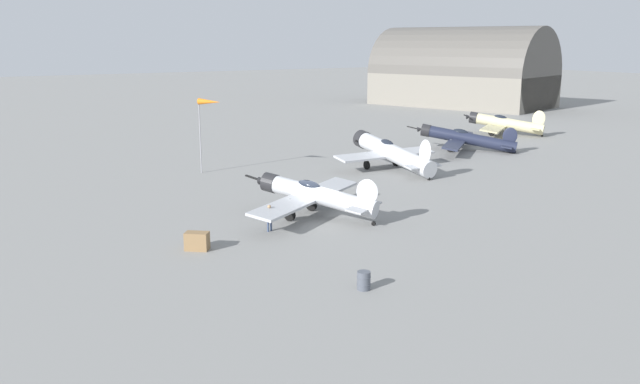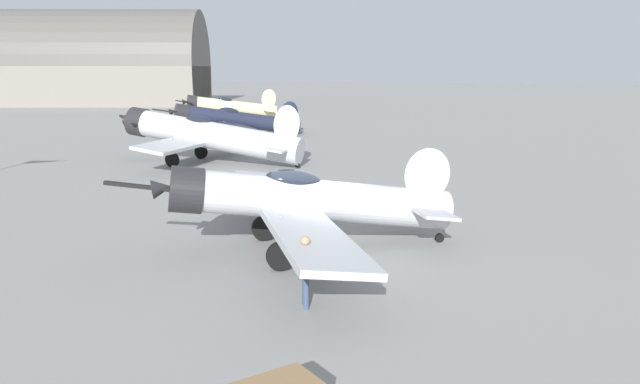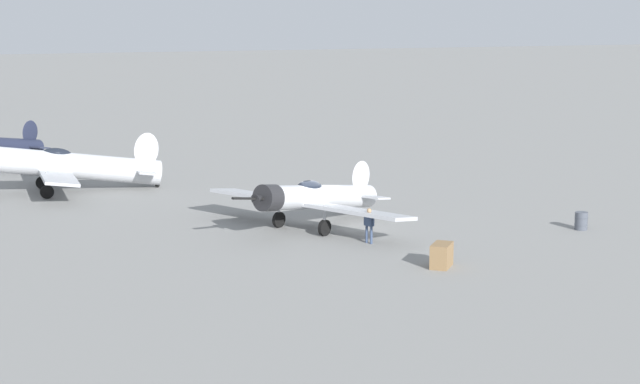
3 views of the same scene
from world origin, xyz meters
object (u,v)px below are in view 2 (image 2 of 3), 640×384
at_px(airplane_foreground, 304,201).
at_px(airplane_far_line, 235,120).
at_px(ground_crew_mechanic, 305,264).
at_px(airplane_outer_stand, 229,107).
at_px(airplane_mid_apron, 207,135).

height_order(airplane_foreground, airplane_far_line, airplane_foreground).
distance_m(airplane_far_line, ground_crew_mechanic, 35.98).
bearing_deg(airplane_outer_stand, airplane_foreground, 84.15).
bearing_deg(airplane_mid_apron, airplane_far_line, -71.16).
xyz_separation_m(airplane_mid_apron, airplane_far_line, (13.46, 4.35, -0.30)).
bearing_deg(airplane_far_line, airplane_outer_stand, -102.43).
bearing_deg(airplane_far_line, ground_crew_mechanic, 77.59).
height_order(airplane_far_line, airplane_outer_stand, airplane_outer_stand).
bearing_deg(airplane_foreground, ground_crew_mechanic, 78.28).
xyz_separation_m(airplane_mid_apron, airplane_outer_stand, (26.19, 10.73, -0.19)).
distance_m(airplane_far_line, airplane_outer_stand, 14.23).
relative_size(airplane_far_line, ground_crew_mechanic, 6.86).
bearing_deg(airplane_outer_stand, airplane_far_line, 83.38).
height_order(airplane_mid_apron, airplane_outer_stand, airplane_mid_apron).
height_order(airplane_foreground, ground_crew_mechanic, airplane_foreground).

